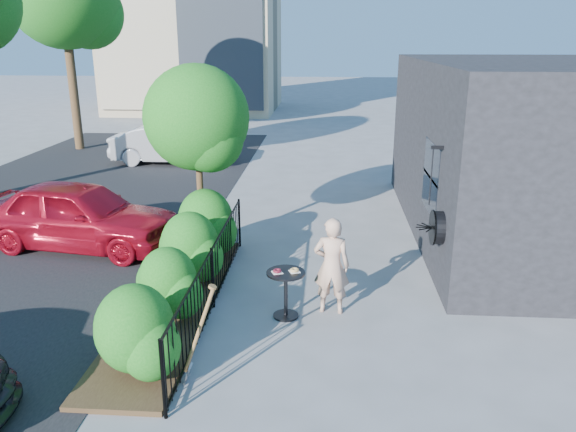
# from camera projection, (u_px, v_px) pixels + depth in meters

# --- Properties ---
(ground) EXTENTS (120.00, 120.00, 0.00)m
(ground) POSITION_uv_depth(u_px,v_px,m) (300.00, 310.00, 9.68)
(ground) COLOR gray
(ground) RESTS_ON ground
(shop_building) EXTENTS (6.22, 9.00, 4.00)m
(shop_building) POSITION_uv_depth(u_px,v_px,m) (547.00, 150.00, 12.97)
(shop_building) COLOR black
(shop_building) RESTS_ON ground
(fence) EXTENTS (0.05, 6.05, 1.10)m
(fence) POSITION_uv_depth(u_px,v_px,m) (212.00, 277.00, 9.61)
(fence) COLOR black
(fence) RESTS_ON ground
(planting_bed) EXTENTS (1.30, 6.00, 0.08)m
(planting_bed) POSITION_uv_depth(u_px,v_px,m) (174.00, 304.00, 9.81)
(planting_bed) COLOR #382616
(planting_bed) RESTS_ON ground
(shrubs) EXTENTS (1.10, 5.60, 1.24)m
(shrubs) POSITION_uv_depth(u_px,v_px,m) (179.00, 267.00, 9.70)
(shrubs) COLOR #166316
(shrubs) RESTS_ON ground
(patio_tree) EXTENTS (2.20, 2.20, 3.94)m
(patio_tree) POSITION_uv_depth(u_px,v_px,m) (200.00, 124.00, 11.61)
(patio_tree) COLOR #3F2B19
(patio_tree) RESTS_ON ground
(street) EXTENTS (9.00, 30.00, 0.01)m
(street) POSITION_uv_depth(u_px,v_px,m) (5.00, 240.00, 13.00)
(street) COLOR black
(street) RESTS_ON ground
(cafe_table) EXTENTS (0.64, 0.64, 0.86)m
(cafe_table) POSITION_uv_depth(u_px,v_px,m) (286.00, 286.00, 9.28)
(cafe_table) COLOR black
(cafe_table) RESTS_ON ground
(woman) EXTENTS (0.64, 0.45, 1.68)m
(woman) POSITION_uv_depth(u_px,v_px,m) (332.00, 266.00, 9.38)
(woman) COLOR tan
(woman) RESTS_ON ground
(shovel) EXTENTS (0.51, 0.19, 1.49)m
(shovel) POSITION_uv_depth(u_px,v_px,m) (197.00, 340.00, 7.45)
(shovel) COLOR brown
(shovel) RESTS_ON ground
(car_red) EXTENTS (4.65, 2.46, 1.51)m
(car_red) POSITION_uv_depth(u_px,v_px,m) (79.00, 215.00, 12.35)
(car_red) COLOR #A70D20
(car_red) RESTS_ON ground
(car_silver) EXTENTS (4.38, 1.57, 1.44)m
(car_silver) POSITION_uv_depth(u_px,v_px,m) (171.00, 144.00, 20.73)
(car_silver) COLOR #B0B0B5
(car_silver) RESTS_ON ground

